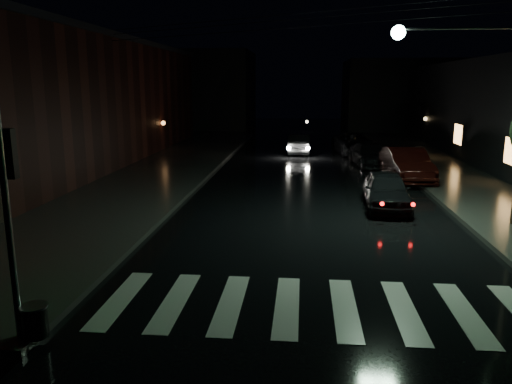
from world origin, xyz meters
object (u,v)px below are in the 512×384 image
(oncoming_car, at_px, (299,144))
(parked_car_c, at_px, (370,155))
(parked_car_b, at_px, (406,165))
(parked_car_a, at_px, (386,190))
(parked_car_d, at_px, (355,144))

(oncoming_car, bearing_deg, parked_car_c, 131.77)
(parked_car_b, bearing_deg, oncoming_car, 115.87)
(parked_car_a, relative_size, parked_car_d, 0.79)
(parked_car_d, xyz_separation_m, oncoming_car, (-3.68, -0.01, -0.06))
(oncoming_car, bearing_deg, parked_car_b, 120.45)
(parked_car_d, bearing_deg, parked_car_c, -93.23)
(parked_car_a, bearing_deg, parked_car_b, 75.49)
(parked_car_d, relative_size, oncoming_car, 1.29)
(parked_car_a, distance_m, oncoming_car, 15.24)
(parked_car_c, relative_size, oncoming_car, 1.11)
(parked_car_a, height_order, oncoming_car, parked_car_a)
(parked_car_b, relative_size, parked_car_c, 1.10)
(parked_car_b, xyz_separation_m, parked_car_c, (-1.14, 4.54, -0.16))
(parked_car_b, distance_m, oncoming_car, 10.61)
(parked_car_b, distance_m, parked_car_d, 9.40)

